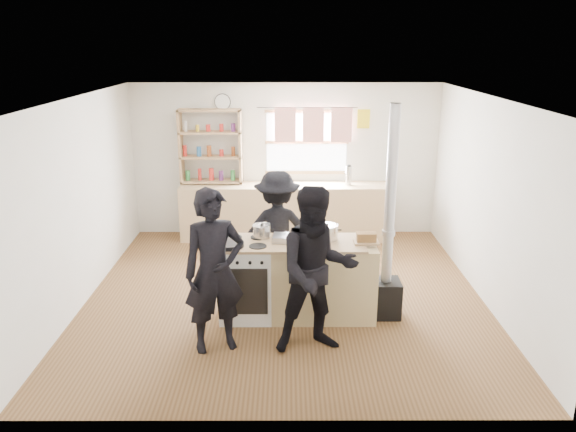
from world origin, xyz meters
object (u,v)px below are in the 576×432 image
object	(u,v)px
cooking_island	(297,279)
person_near_right	(317,271)
roast_tray	(286,238)
flue_heater	(387,263)
person_near_left	(214,271)
skillet_greens	(229,244)
stockpot_counter	(327,232)
person_far	(277,230)
bread_board	(366,239)
stockpot_stove	(262,231)
thermos	(349,176)

from	to	relation	value
cooking_island	person_near_right	distance (m)	0.88
roast_tray	flue_heater	bearing A→B (deg)	-1.22
person_near_left	skillet_greens	bearing A→B (deg)	60.23
stockpot_counter	person_far	size ratio (longest dim) A/B	0.16
flue_heater	person_near_right	world-z (taller)	flue_heater
skillet_greens	stockpot_counter	bearing A→B (deg)	12.24
skillet_greens	person_near_right	distance (m)	1.13
bread_board	person_near_right	world-z (taller)	person_near_right
person_near_left	flue_heater	bearing A→B (deg)	0.53
skillet_greens	stockpot_stove	distance (m)	0.47
flue_heater	person_near_left	world-z (taller)	flue_heater
stockpot_counter	person_far	distance (m)	0.97
stockpot_counter	person_near_right	distance (m)	0.87
skillet_greens	person_far	size ratio (longest dim) A/B	0.30
thermos	flue_heater	xyz separation A→B (m)	(0.17, -2.77, -0.39)
thermos	person_near_left	size ratio (longest dim) A/B	0.18
cooking_island	skillet_greens	bearing A→B (deg)	-169.16
roast_tray	person_near_right	world-z (taller)	person_near_right
roast_tray	person_near_right	distance (m)	0.84
thermos	bread_board	world-z (taller)	thermos
stockpot_stove	person_far	size ratio (longest dim) A/B	0.14
stockpot_counter	cooking_island	bearing A→B (deg)	-164.72
flue_heater	person_far	distance (m)	1.53
flue_heater	person_far	bearing A→B (deg)	147.34
skillet_greens	flue_heater	size ratio (longest dim) A/B	0.19
thermos	stockpot_counter	world-z (taller)	thermos
bread_board	flue_heater	bearing A→B (deg)	8.12
thermos	skillet_greens	xyz separation A→B (m)	(-1.64, -2.92, -0.10)
person_near_left	person_far	world-z (taller)	person_near_left
stockpot_counter	flue_heater	world-z (taller)	flue_heater
person_near_left	person_near_right	size ratio (longest dim) A/B	0.98
stockpot_counter	person_near_left	xyz separation A→B (m)	(-1.21, -0.82, -0.14)
cooking_island	person_near_left	xyz separation A→B (m)	(-0.86, -0.73, 0.41)
roast_tray	bread_board	world-z (taller)	bread_board
skillet_greens	person_near_left	xyz separation A→B (m)	(-0.10, -0.58, -0.08)
stockpot_counter	person_near_left	distance (m)	1.47
cooking_island	person_near_right	size ratio (longest dim) A/B	1.11
stockpot_stove	person_near_left	world-z (taller)	person_near_left
person_near_left	cooking_island	bearing A→B (deg)	19.64
cooking_island	person_near_right	xyz separation A→B (m)	(0.19, -0.75, 0.42)
thermos	person_far	bearing A→B (deg)	-119.92
cooking_island	skillet_greens	world-z (taller)	skillet_greens
person_far	stockpot_stove	bearing A→B (deg)	71.91
thermos	bread_board	size ratio (longest dim) A/B	1.10
thermos	flue_heater	world-z (taller)	flue_heater
roast_tray	flue_heater	xyz separation A→B (m)	(1.17, -0.02, -0.31)
cooking_island	skillet_greens	xyz separation A→B (m)	(-0.77, -0.15, 0.49)
stockpot_stove	flue_heater	size ratio (longest dim) A/B	0.09
bread_board	flue_heater	distance (m)	0.41
bread_board	thermos	bearing A→B (deg)	88.14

